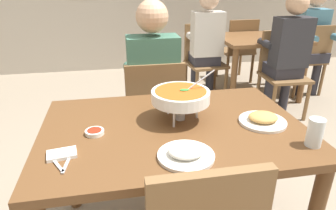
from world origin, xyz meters
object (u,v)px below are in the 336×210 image
at_px(patron_bg_right, 288,49).
at_px(patron_bg_left, 206,40).
at_px(appetizer_plate, 263,119).
at_px(sauce_dish, 95,132).
at_px(chair_bg_left, 203,57).
at_px(curry_bowl, 181,96).
at_px(drink_glass, 315,134).
at_px(chair_bg_corner, 239,47).
at_px(chair_bg_right, 281,68).
at_px(patron_bg_middle, 312,36).
at_px(diner_main, 153,79).
at_px(chair_bg_middle, 308,56).
at_px(dining_table_far, 259,48).
at_px(rice_plate, 186,153).
at_px(chair_diner_main, 154,110).
at_px(dining_table_main, 173,144).

bearing_deg(patron_bg_right, patron_bg_left, 138.81).
xyz_separation_m(appetizer_plate, sauce_dish, (-0.84, 0.04, -0.01)).
xyz_separation_m(appetizer_plate, chair_bg_left, (0.38, 2.26, -0.27)).
height_order(curry_bowl, drink_glass, curry_bowl).
bearing_deg(sauce_dish, chair_bg_corner, 54.74).
height_order(chair_bg_right, patron_bg_right, patron_bg_right).
bearing_deg(patron_bg_right, chair_bg_corner, 91.72).
height_order(chair_bg_left, patron_bg_middle, patron_bg_middle).
bearing_deg(diner_main, chair_bg_left, 60.02).
bearing_deg(chair_bg_right, chair_bg_middle, 34.47).
xyz_separation_m(appetizer_plate, patron_bg_left, (0.36, 2.14, -0.03)).
relative_size(patron_bg_left, patron_bg_right, 1.00).
bearing_deg(dining_table_far, rice_plate, -122.46).
relative_size(diner_main, drink_glass, 10.08).
xyz_separation_m(rice_plate, chair_bg_right, (1.54, 1.86, -0.27)).
xyz_separation_m(appetizer_plate, patron_bg_middle, (1.72, 2.09, -0.03)).
bearing_deg(sauce_dish, patron_bg_left, 60.09).
relative_size(rice_plate, appetizer_plate, 1.00).
height_order(chair_diner_main, rice_plate, chair_diner_main).
xyz_separation_m(chair_bg_middle, patron_bg_middle, (0.04, 0.05, 0.24)).
relative_size(chair_bg_corner, patron_bg_middle, 0.69).
distance_m(chair_diner_main, drink_glass, 1.22).
xyz_separation_m(chair_bg_left, patron_bg_right, (0.68, -0.73, 0.24)).
xyz_separation_m(dining_table_main, drink_glass, (0.57, -0.30, 0.16)).
bearing_deg(chair_bg_middle, chair_diner_main, -149.51).
bearing_deg(sauce_dish, patron_bg_right, 38.12).
height_order(curry_bowl, chair_bg_left, curry_bowl).
bearing_deg(dining_table_far, chair_bg_left, 168.70).
distance_m(sauce_dish, chair_bg_middle, 3.24).
bearing_deg(dining_table_main, chair_bg_corner, 60.62).
height_order(dining_table_main, dining_table_far, same).
bearing_deg(diner_main, dining_table_main, -90.00).
xyz_separation_m(sauce_dish, patron_bg_left, (1.21, 2.10, -0.02)).
distance_m(chair_bg_middle, patron_bg_middle, 0.24).
bearing_deg(patron_bg_left, rice_plate, -109.18).
distance_m(rice_plate, sauce_dish, 0.47).
bearing_deg(diner_main, sauce_dish, -116.44).
bearing_deg(chair_bg_right, appetizer_plate, -123.43).
height_order(rice_plate, chair_bg_middle, chair_bg_middle).
distance_m(rice_plate, chair_bg_left, 2.65).
distance_m(chair_diner_main, rice_plate, 1.05).
distance_m(appetizer_plate, chair_bg_left, 2.31).
xyz_separation_m(chair_bg_left, patron_bg_middle, (1.34, -0.17, 0.24)).
xyz_separation_m(dining_table_far, chair_bg_right, (0.03, -0.50, -0.11)).
bearing_deg(chair_diner_main, curry_bowl, -85.69).
relative_size(patron_bg_middle, patron_bg_right, 1.00).
distance_m(chair_bg_left, chair_bg_corner, 0.77).
distance_m(dining_table_far, chair_bg_corner, 0.56).
height_order(appetizer_plate, chair_bg_middle, chair_bg_middle).
distance_m(chair_bg_left, chair_bg_middle, 1.33).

